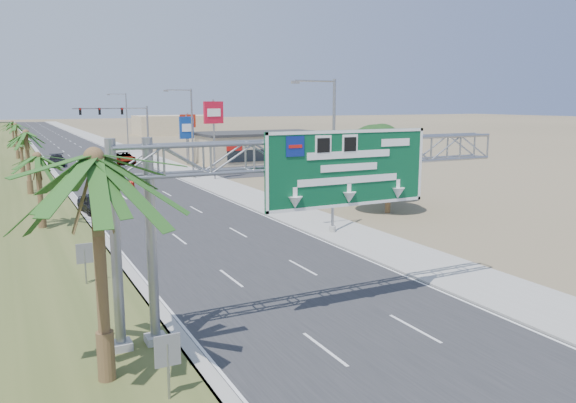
% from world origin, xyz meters
% --- Properties ---
extents(road, '(12.00, 300.00, 0.02)m').
position_xyz_m(road, '(0.00, 110.00, 0.01)').
color(road, '#28282B').
rests_on(road, ground).
extents(sidewalk_right, '(4.00, 300.00, 0.10)m').
position_xyz_m(sidewalk_right, '(8.50, 110.00, 0.05)').
color(sidewalk_right, '#9E9B93').
rests_on(sidewalk_right, ground).
extents(median_grass, '(7.00, 300.00, 0.12)m').
position_xyz_m(median_grass, '(-10.00, 110.00, 0.06)').
color(median_grass, '#445124').
rests_on(median_grass, ground).
extents(sign_gantry, '(16.75, 1.24, 7.50)m').
position_xyz_m(sign_gantry, '(-1.06, 9.93, 6.06)').
color(sign_gantry, gray).
rests_on(sign_gantry, ground).
extents(palm_near, '(5.70, 5.70, 8.35)m').
position_xyz_m(palm_near, '(-9.20, 8.00, 6.93)').
color(palm_near, brown).
rests_on(palm_near, ground).
extents(palm_row_b, '(3.99, 3.99, 5.95)m').
position_xyz_m(palm_row_b, '(-9.50, 32.00, 4.90)').
color(palm_row_b, brown).
rests_on(palm_row_b, ground).
extents(palm_row_c, '(3.99, 3.99, 6.75)m').
position_xyz_m(palm_row_c, '(-9.50, 48.00, 5.66)').
color(palm_row_c, brown).
rests_on(palm_row_c, ground).
extents(palm_row_d, '(3.99, 3.99, 5.45)m').
position_xyz_m(palm_row_d, '(-9.50, 66.00, 4.42)').
color(palm_row_d, brown).
rests_on(palm_row_d, ground).
extents(palm_row_e, '(3.99, 3.99, 6.15)m').
position_xyz_m(palm_row_e, '(-9.50, 85.00, 5.09)').
color(palm_row_e, brown).
rests_on(palm_row_e, ground).
extents(palm_row_f, '(3.99, 3.99, 5.75)m').
position_xyz_m(palm_row_f, '(-9.50, 110.00, 4.71)').
color(palm_row_f, brown).
rests_on(palm_row_f, ground).
extents(streetlight_near, '(3.27, 0.44, 10.00)m').
position_xyz_m(streetlight_near, '(7.30, 22.00, 4.69)').
color(streetlight_near, gray).
rests_on(streetlight_near, ground).
extents(streetlight_mid, '(3.27, 0.44, 10.00)m').
position_xyz_m(streetlight_mid, '(7.30, 52.00, 4.69)').
color(streetlight_mid, gray).
rests_on(streetlight_mid, ground).
extents(streetlight_far, '(3.27, 0.44, 10.00)m').
position_xyz_m(streetlight_far, '(7.30, 88.00, 4.69)').
color(streetlight_far, gray).
rests_on(streetlight_far, ground).
extents(signal_mast, '(10.28, 0.71, 8.00)m').
position_xyz_m(signal_mast, '(5.17, 71.97, 4.85)').
color(signal_mast, gray).
rests_on(signal_mast, ground).
extents(store_building, '(18.00, 10.00, 4.00)m').
position_xyz_m(store_building, '(22.00, 66.00, 2.00)').
color(store_building, tan).
rests_on(store_building, ground).
extents(oak_near, '(4.50, 4.50, 6.80)m').
position_xyz_m(oak_near, '(15.00, 26.00, 4.53)').
color(oak_near, brown).
rests_on(oak_near, ground).
extents(oak_far, '(3.50, 3.50, 5.60)m').
position_xyz_m(oak_far, '(18.00, 30.00, 3.82)').
color(oak_far, brown).
rests_on(oak_far, ground).
extents(median_signback_a, '(0.75, 0.08, 2.08)m').
position_xyz_m(median_signback_a, '(-7.80, 6.00, 1.45)').
color(median_signback_a, gray).
rests_on(median_signback_a, ground).
extents(median_signback_b, '(0.75, 0.08, 2.08)m').
position_xyz_m(median_signback_b, '(-8.50, 18.00, 1.45)').
color(median_signback_b, gray).
rests_on(median_signback_b, ground).
extents(building_distant_right, '(20.00, 12.00, 5.00)m').
position_xyz_m(building_distant_right, '(30.00, 140.00, 2.50)').
color(building_distant_right, tan).
rests_on(building_distant_right, ground).
extents(car_left_lane, '(2.38, 4.70, 1.54)m').
position_xyz_m(car_left_lane, '(-5.50, 36.12, 0.77)').
color(car_left_lane, black).
rests_on(car_left_lane, ground).
extents(car_mid_lane, '(1.73, 4.25, 1.37)m').
position_xyz_m(car_mid_lane, '(-1.06, 48.62, 0.69)').
color(car_mid_lane, maroon).
rests_on(car_mid_lane, ground).
extents(car_right_lane, '(2.80, 5.77, 1.58)m').
position_xyz_m(car_right_lane, '(3.62, 71.61, 0.79)').
color(car_right_lane, gray).
rests_on(car_right_lane, ground).
extents(car_far, '(2.67, 5.50, 1.54)m').
position_xyz_m(car_far, '(-5.16, 72.32, 0.77)').
color(car_far, black).
rests_on(car_far, ground).
extents(pole_sign_red_near, '(2.40, 0.86, 8.82)m').
position_xyz_m(pole_sign_red_near, '(9.36, 50.07, 6.93)').
color(pole_sign_red_near, gray).
rests_on(pole_sign_red_near, ground).
extents(pole_sign_blue, '(2.02, 0.58, 6.80)m').
position_xyz_m(pole_sign_blue, '(11.15, 66.25, 4.88)').
color(pole_sign_blue, gray).
rests_on(pole_sign_blue, ground).
extents(pole_sign_red_far, '(2.20, 0.37, 7.07)m').
position_xyz_m(pole_sign_red_far, '(11.71, 67.40, 5.51)').
color(pole_sign_red_far, gray).
rests_on(pole_sign_red_far, ground).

